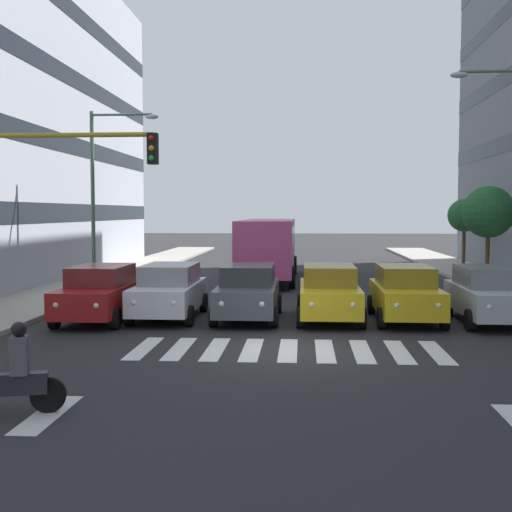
{
  "coord_description": "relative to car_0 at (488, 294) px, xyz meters",
  "views": [
    {
      "loc": [
        -0.35,
        16.24,
        3.4
      ],
      "look_at": [
        1.12,
        -4.64,
        2.01
      ],
      "focal_mm": 46.85,
      "sensor_mm": 36.0,
      "label": 1
    }
  ],
  "objects": [
    {
      "name": "car_3",
      "position": [
        7.39,
        -0.16,
        0.0
      ],
      "size": [
        2.02,
        4.44,
        1.72
      ],
      "color": "#474C51",
      "rests_on": "ground_plane"
    },
    {
      "name": "car_0",
      "position": [
        0.0,
        0.0,
        0.0
      ],
      "size": [
        2.02,
        4.44,
        1.72
      ],
      "color": "#B2B7BC",
      "rests_on": "ground_plane"
    },
    {
      "name": "building_right_block_0",
      "position": [
        21.42,
        -13.94,
        7.51
      ],
      "size": [
        8.52,
        26.2,
        16.79
      ],
      "color": "#ADB2BC",
      "rests_on": "ground_plane"
    },
    {
      "name": "street_tree_2",
      "position": [
        -3.24,
        -12.13,
        2.5
      ],
      "size": [
        2.5,
        2.5,
        4.5
      ],
      "color": "#513823",
      "rests_on": "sidewalk_left"
    },
    {
      "name": "car_1",
      "position": [
        2.48,
        -0.17,
        0.0
      ],
      "size": [
        2.02,
        4.44,
        1.72
      ],
      "color": "gold",
      "rests_on": "ground_plane"
    },
    {
      "name": "lane_arrow_1",
      "position": [
        9.94,
        9.98,
        -0.88
      ],
      "size": [
        0.5,
        2.2,
        0.01
      ],
      "primitive_type": "cube",
      "color": "silver",
      "rests_on": "ground_plane"
    },
    {
      "name": "traffic_light_gantry",
      "position": [
        12.23,
        4.41,
        2.81
      ],
      "size": [
        4.3,
        0.36,
        5.5
      ],
      "color": "#AD991E",
      "rests_on": "ground_plane"
    },
    {
      "name": "bus_behind_traffic",
      "position": [
        7.39,
        -12.43,
        0.97
      ],
      "size": [
        2.78,
        10.5,
        3.0
      ],
      "color": "#DB5193",
      "rests_on": "ground_plane"
    },
    {
      "name": "car_2",
      "position": [
        4.84,
        -0.15,
        0.0
      ],
      "size": [
        2.02,
        4.44,
        1.72
      ],
      "color": "gold",
      "rests_on": "ground_plane"
    },
    {
      "name": "street_lamp_right",
      "position": [
        14.0,
        -6.76,
        3.78
      ],
      "size": [
        2.9,
        0.28,
        7.42
      ],
      "color": "#4C6B56",
      "rests_on": "sidewalk_right"
    },
    {
      "name": "street_tree_3",
      "position": [
        -3.56,
        -18.27,
        2.3
      ],
      "size": [
        1.88,
        1.88,
        4.0
      ],
      "color": "#513823",
      "rests_on": "sidewalk_left"
    },
    {
      "name": "ground_plane",
      "position": [
        6.02,
        4.48,
        -0.89
      ],
      "size": [
        180.0,
        180.0,
        0.0
      ],
      "primitive_type": "plane",
      "color": "#262628"
    },
    {
      "name": "car_4",
      "position": [
        9.92,
        -0.2,
        0.0
      ],
      "size": [
        2.02,
        4.44,
        1.72
      ],
      "color": "silver",
      "rests_on": "ground_plane"
    },
    {
      "name": "crosswalk_markings",
      "position": [
        6.02,
        4.48,
        -0.88
      ],
      "size": [
        7.65,
        2.8,
        0.01
      ],
      "color": "silver",
      "rests_on": "ground_plane"
    },
    {
      "name": "motorcycle_with_rider",
      "position": [
        10.46,
        10.02,
        -0.24
      ],
      "size": [
        1.67,
        0.55,
        1.57
      ],
      "color": "black",
      "rests_on": "ground_plane"
    },
    {
      "name": "car_5",
      "position": [
        11.97,
        0.45,
        0.0
      ],
      "size": [
        2.02,
        4.44,
        1.72
      ],
      "color": "maroon",
      "rests_on": "ground_plane"
    }
  ]
}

